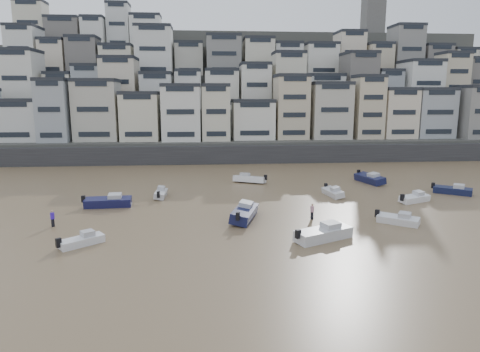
{
  "coord_description": "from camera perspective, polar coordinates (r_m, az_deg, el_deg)",
  "views": [
    {
      "loc": [
        1.06,
        -18.83,
        13.29
      ],
      "look_at": [
        5.1,
        30.0,
        4.0
      ],
      "focal_mm": 32.0,
      "sensor_mm": 36.0,
      "label": 1
    }
  ],
  "objects": [
    {
      "name": "harbor_wall",
      "position": [
        85.1,
        1.34,
        2.94
      ],
      "size": [
        140.0,
        3.0,
        3.5
      ],
      "primitive_type": "cube",
      "color": "#38383A",
      "rests_on": "ground"
    },
    {
      "name": "hillside",
      "position": [
        124.43,
        1.6,
        10.6
      ],
      "size": [
        141.04,
        66.0,
        50.0
      ],
      "color": "#4C4C47",
      "rests_on": "ground"
    },
    {
      "name": "boat_a",
      "position": [
        40.79,
        11.07,
        -7.21
      ],
      "size": [
        6.58,
        4.59,
        1.72
      ],
      "primitive_type": null,
      "rotation": [
        0.0,
        0.0,
        0.45
      ],
      "color": "silver",
      "rests_on": "ground"
    },
    {
      "name": "boat_b",
      "position": [
        47.8,
        20.33,
        -5.32
      ],
      "size": [
        4.54,
        3.96,
        1.25
      ],
      "primitive_type": null,
      "rotation": [
        0.0,
        0.0,
        -0.65
      ],
      "color": "silver",
      "rests_on": "ground"
    },
    {
      "name": "boat_c",
      "position": [
        46.43,
        0.59,
        -4.73
      ],
      "size": [
        4.08,
        7.01,
        1.82
      ],
      "primitive_type": null,
      "rotation": [
        0.0,
        0.0,
        1.27
      ],
      "color": "#13163B",
      "rests_on": "ground"
    },
    {
      "name": "boat_d",
      "position": [
        58.2,
        22.27,
        -2.63
      ],
      "size": [
        4.96,
        3.32,
        1.29
      ],
      "primitive_type": null,
      "rotation": [
        0.0,
        0.0,
        0.41
      ],
      "color": "white",
      "rests_on": "ground"
    },
    {
      "name": "boat_e",
      "position": [
        58.36,
        12.27,
        -2.03
      ],
      "size": [
        2.22,
        4.88,
        1.28
      ],
      "primitive_type": null,
      "rotation": [
        0.0,
        0.0,
        -1.42
      ],
      "color": "silver",
      "rests_on": "ground"
    },
    {
      "name": "boat_f",
      "position": [
        57.53,
        -10.52,
        -2.18
      ],
      "size": [
        1.64,
        4.55,
        1.23
      ],
      "primitive_type": null,
      "rotation": [
        0.0,
        0.0,
        1.53
      ],
      "color": "silver",
      "rests_on": "ground"
    },
    {
      "name": "boat_g",
      "position": [
        65.14,
        26.51,
        -1.54
      ],
      "size": [
        5.27,
        4.47,
        1.43
      ],
      "primitive_type": null,
      "rotation": [
        0.0,
        0.0,
        -0.62
      ],
      "color": "#13193B",
      "rests_on": "ground"
    },
    {
      "name": "boat_h",
      "position": [
        65.87,
        1.28,
        -0.25
      ],
      "size": [
        5.7,
        3.95,
        1.49
      ],
      "primitive_type": null,
      "rotation": [
        0.0,
        0.0,
        2.7
      ],
      "color": "silver",
      "rests_on": "ground"
    },
    {
      "name": "boat_i",
      "position": [
        68.66,
        16.91,
        -0.18
      ],
      "size": [
        3.56,
        6.53,
        1.7
      ],
      "primitive_type": null,
      "rotation": [
        0.0,
        0.0,
        -1.31
      ],
      "color": "#14183E",
      "rests_on": "ground"
    },
    {
      "name": "boat_j",
      "position": [
        41.26,
        -20.37,
        -7.89
      ],
      "size": [
        4.23,
        3.81,
        1.17
      ],
      "primitive_type": null,
      "rotation": [
        0.0,
        0.0,
        0.68
      ],
      "color": "white",
      "rests_on": "ground"
    },
    {
      "name": "boat_k",
      "position": [
        54.0,
        -17.18,
        -3.1
      ],
      "size": [
        6.12,
        2.31,
        1.64
      ],
      "primitive_type": null,
      "rotation": [
        0.0,
        0.0,
        0.06
      ],
      "color": "#151642",
      "rests_on": "ground"
    },
    {
      "name": "person_blue",
      "position": [
        47.97,
        -23.72,
        -5.2
      ],
      "size": [
        0.44,
        0.44,
        1.74
      ],
      "primitive_type": null,
      "color": "#3D1AC5",
      "rests_on": "ground"
    },
    {
      "name": "person_pink",
      "position": [
        47.16,
        9.6,
        -4.69
      ],
      "size": [
        0.44,
        0.44,
        1.74
      ],
      "primitive_type": null,
      "color": "#BB8497",
      "rests_on": "ground"
    }
  ]
}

